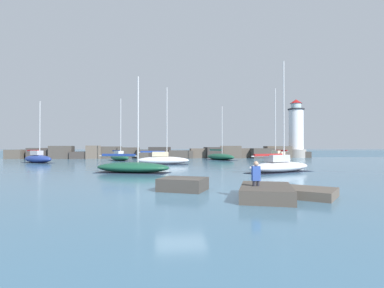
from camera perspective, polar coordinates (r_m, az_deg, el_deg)
ground_plane at (r=15.14m, az=-2.15°, el=-9.43°), size 600.00×600.00×0.00m
open_sea_beyond at (r=122.61m, az=-5.58°, el=-1.64°), size 400.00×116.00×0.01m
breakwater_jetty at (r=62.57m, az=-4.15°, el=-1.70°), size 62.95×6.95×2.59m
lighthouse at (r=69.00m, az=19.22°, el=2.07°), size 4.13×4.13×12.71m
foreground_rocks at (r=14.77m, az=10.48°, el=-8.53°), size 8.74×6.38×0.67m
sailboat_moored_1 at (r=28.69m, az=16.32°, el=-4.00°), size 7.60×5.14×10.34m
sailboat_moored_2 at (r=46.16m, az=15.92°, el=-2.57°), size 3.47×5.87×11.11m
sailboat_moored_3 at (r=40.11m, az=-5.60°, el=-2.96°), size 7.10×2.59×10.29m
sailboat_moored_4 at (r=52.18m, az=-13.67°, el=-2.40°), size 4.72×5.97×10.49m
sailboat_moored_5 at (r=49.10m, az=-27.31°, el=-2.42°), size 5.70×4.75×8.97m
sailboat_moored_6 at (r=27.59m, az=-11.26°, el=-4.35°), size 7.33×4.55×8.69m
sailboat_moored_7 at (r=53.36m, az=5.39°, el=-2.42°), size 5.36×7.41×9.50m
person_on_rocks at (r=13.73m, az=12.09°, el=-6.34°), size 0.36×0.22×1.70m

